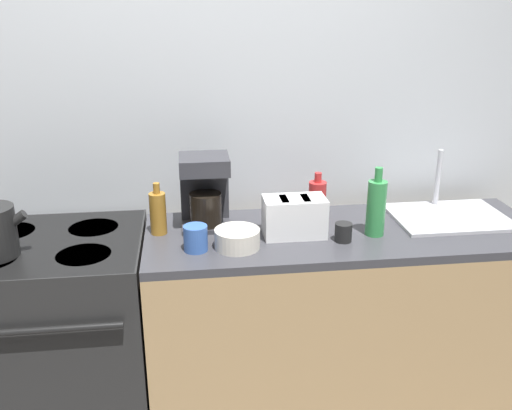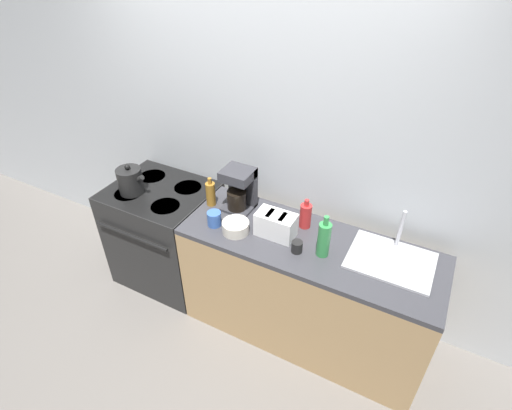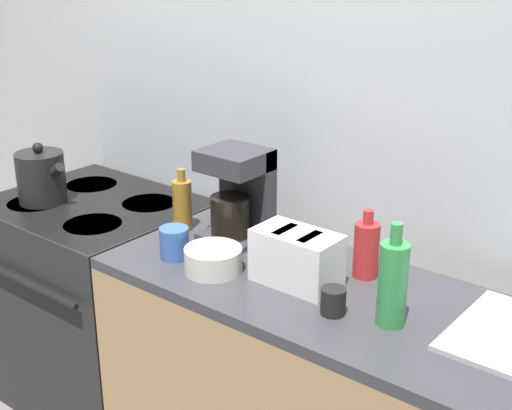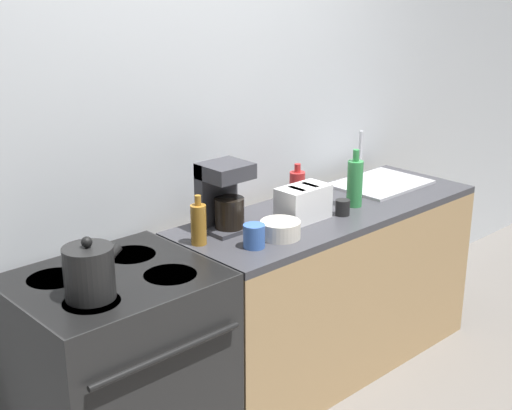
{
  "view_description": "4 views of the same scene",
  "coord_description": "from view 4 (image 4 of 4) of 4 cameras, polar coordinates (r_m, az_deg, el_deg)",
  "views": [
    {
      "loc": [
        -0.06,
        -1.89,
        1.83
      ],
      "look_at": [
        0.23,
        0.37,
        0.99
      ],
      "focal_mm": 40.0,
      "sensor_mm": 36.0,
      "label": 1
    },
    {
      "loc": [
        1.21,
        -1.57,
        2.59
      ],
      "look_at": [
        0.19,
        0.36,
        1.01
      ],
      "focal_mm": 28.0,
      "sensor_mm": 36.0,
      "label": 2
    },
    {
      "loc": [
        1.49,
        -1.3,
        1.87
      ],
      "look_at": [
        0.14,
        0.38,
        1.05
      ],
      "focal_mm": 50.0,
      "sensor_mm": 36.0,
      "label": 3
    },
    {
      "loc": [
        -1.98,
        -1.92,
        2.04
      ],
      "look_at": [
        0.12,
        0.33,
        1.01
      ],
      "focal_mm": 50.0,
      "sensor_mm": 36.0,
      "label": 4
    }
  ],
  "objects": [
    {
      "name": "bottle_green",
      "position": [
        3.61,
        7.91,
        1.79
      ],
      "size": [
        0.08,
        0.08,
        0.29
      ],
      "color": "#338C47",
      "rests_on": "counter_block"
    },
    {
      "name": "coffee_maker",
      "position": [
        3.25,
        -2.67,
        0.8
      ],
      "size": [
        0.21,
        0.19,
        0.32
      ],
      "color": "#333338",
      "rests_on": "counter_block"
    },
    {
      "name": "stove",
      "position": [
        3.06,
        -10.88,
        -12.99
      ],
      "size": [
        0.78,
        0.7,
        0.88
      ],
      "color": "black",
      "rests_on": "ground_plane"
    },
    {
      "name": "bottle_amber",
      "position": [
        3.1,
        -4.62,
        -1.51
      ],
      "size": [
        0.07,
        0.07,
        0.22
      ],
      "color": "#9E6B23",
      "rests_on": "counter_block"
    },
    {
      "name": "wall_back",
      "position": [
        3.38,
        -6.02,
        5.87
      ],
      "size": [
        8.0,
        0.05,
        2.6
      ],
      "color": "silver",
      "rests_on": "ground_plane"
    },
    {
      "name": "kettle",
      "position": [
        2.66,
        -13.17,
        -5.25
      ],
      "size": [
        0.23,
        0.19,
        0.24
      ],
      "color": "black",
      "rests_on": "stove"
    },
    {
      "name": "bowl",
      "position": [
        3.18,
        1.96,
        -1.96
      ],
      "size": [
        0.18,
        0.18,
        0.08
      ],
      "color": "beige",
      "rests_on": "counter_block"
    },
    {
      "name": "toaster",
      "position": [
        3.4,
        3.8,
        0.16
      ],
      "size": [
        0.26,
        0.15,
        0.17
      ],
      "color": "white",
      "rests_on": "counter_block"
    },
    {
      "name": "sink_tray",
      "position": [
        4.02,
        9.86,
        1.83
      ],
      "size": [
        0.5,
        0.38,
        0.28
      ],
      "color": "#B7B7BC",
      "rests_on": "counter_block"
    },
    {
      "name": "cup_blue",
      "position": [
        3.07,
        -0.15,
        -2.5
      ],
      "size": [
        0.09,
        0.09,
        0.1
      ],
      "color": "#3860B2",
      "rests_on": "counter_block"
    },
    {
      "name": "bottle_red",
      "position": [
        3.6,
        3.31,
        1.38
      ],
      "size": [
        0.08,
        0.08,
        0.22
      ],
      "color": "#B72828",
      "rests_on": "counter_block"
    },
    {
      "name": "counter_block",
      "position": [
        3.77,
        5.77,
        -6.57
      ],
      "size": [
        1.71,
        0.61,
        0.88
      ],
      "color": "tan",
      "rests_on": "ground_plane"
    },
    {
      "name": "cup_black",
      "position": [
        3.49,
        6.94,
        -0.2
      ],
      "size": [
        0.07,
        0.07,
        0.08
      ],
      "color": "black",
      "rests_on": "counter_block"
    }
  ]
}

